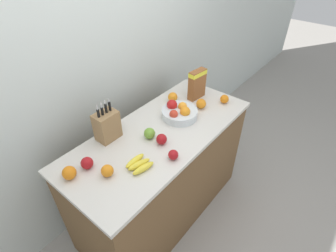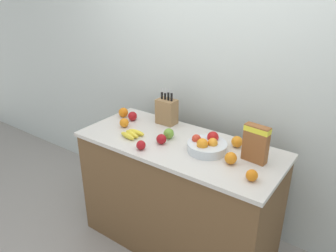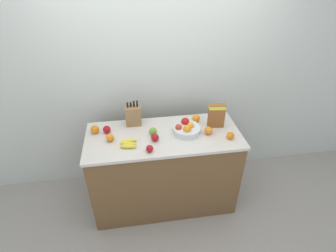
% 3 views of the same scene
% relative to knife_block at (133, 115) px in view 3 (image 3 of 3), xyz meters
% --- Properties ---
extents(ground_plane, '(14.00, 14.00, 0.00)m').
position_rel_knife_block_xyz_m(ground_plane, '(0.28, -0.24, -1.04)').
color(ground_plane, gray).
extents(wall_back, '(9.00, 0.06, 2.60)m').
position_rel_knife_block_xyz_m(wall_back, '(0.28, 0.31, 0.26)').
color(wall_back, silver).
rests_on(wall_back, ground_plane).
extents(counter, '(1.54, 0.67, 0.94)m').
position_rel_knife_block_xyz_m(counter, '(0.28, -0.24, -0.57)').
color(counter, brown).
rests_on(counter, ground_plane).
extents(knife_block, '(0.16, 0.11, 0.30)m').
position_rel_knife_block_xyz_m(knife_block, '(0.00, 0.00, 0.00)').
color(knife_block, '#937047').
rests_on(knife_block, counter).
extents(cereal_box, '(0.17, 0.08, 0.25)m').
position_rel_knife_block_xyz_m(cereal_box, '(0.84, -0.17, 0.03)').
color(cereal_box, brown).
rests_on(cereal_box, counter).
extents(fruit_bowl, '(0.28, 0.28, 0.12)m').
position_rel_knife_block_xyz_m(fruit_bowl, '(0.51, -0.23, -0.06)').
color(fruit_bowl, silver).
rests_on(fruit_bowl, counter).
extents(banana_bunch, '(0.17, 0.14, 0.04)m').
position_rel_knife_block_xyz_m(banana_bunch, '(-0.07, -0.36, -0.09)').
color(banana_bunch, yellow).
rests_on(banana_bunch, counter).
extents(apple_rear, '(0.08, 0.08, 0.08)m').
position_rel_knife_block_xyz_m(apple_rear, '(0.18, -0.23, -0.07)').
color(apple_rear, '#6B9E33').
rests_on(apple_rear, counter).
extents(apple_front, '(0.08, 0.08, 0.08)m').
position_rel_knife_block_xyz_m(apple_front, '(-0.27, -0.12, -0.07)').
color(apple_front, '#A31419').
rests_on(apple_front, counter).
extents(apple_near_bananas, '(0.07, 0.07, 0.07)m').
position_rel_knife_block_xyz_m(apple_near_bananas, '(0.19, -0.33, -0.07)').
color(apple_near_bananas, '#A31419').
rests_on(apple_near_bananas, counter).
extents(apple_rightmost, '(0.07, 0.07, 0.07)m').
position_rel_knife_block_xyz_m(apple_rightmost, '(0.12, -0.48, -0.07)').
color(apple_rightmost, '#A31419').
rests_on(apple_rightmost, counter).
extents(orange_by_cereal, '(0.08, 0.08, 0.08)m').
position_rel_knife_block_xyz_m(orange_by_cereal, '(-0.24, -0.26, -0.07)').
color(orange_by_cereal, orange).
rests_on(orange_by_cereal, counter).
extents(orange_near_bowl, '(0.08, 0.08, 0.08)m').
position_rel_knife_block_xyz_m(orange_near_bowl, '(0.72, -0.30, -0.07)').
color(orange_near_bowl, orange).
rests_on(orange_near_bowl, counter).
extents(orange_back_center, '(0.08, 0.08, 0.08)m').
position_rel_knife_block_xyz_m(orange_back_center, '(0.66, -0.05, -0.07)').
color(orange_back_center, orange).
rests_on(orange_back_center, counter).
extents(orange_mid_right, '(0.08, 0.08, 0.08)m').
position_rel_knife_block_xyz_m(orange_mid_right, '(-0.39, -0.11, -0.06)').
color(orange_mid_right, orange).
rests_on(orange_mid_right, counter).
extents(orange_front_left, '(0.07, 0.07, 0.07)m').
position_rel_knife_block_xyz_m(orange_front_left, '(0.91, -0.40, -0.07)').
color(orange_front_left, orange).
rests_on(orange_front_left, counter).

